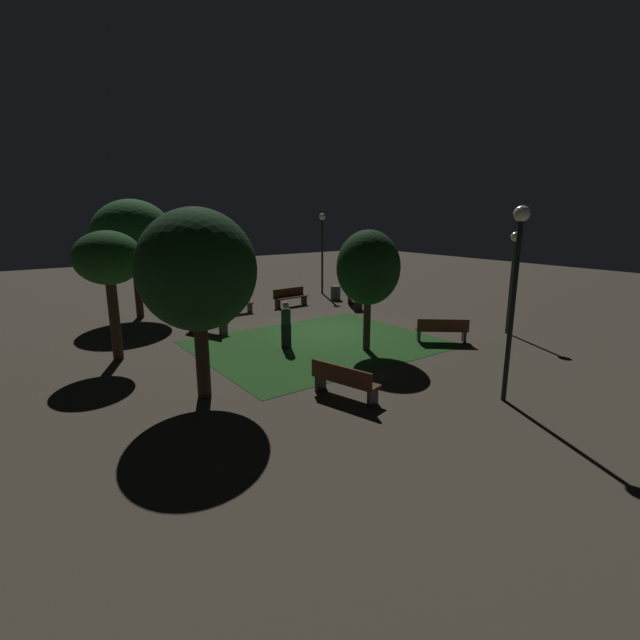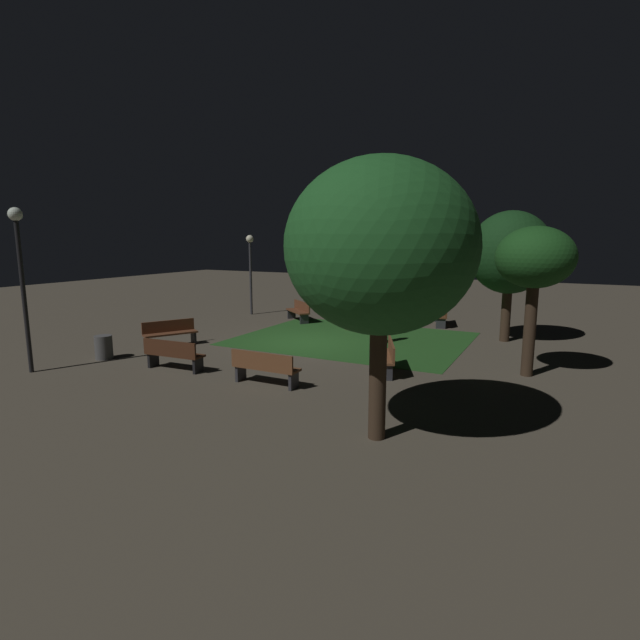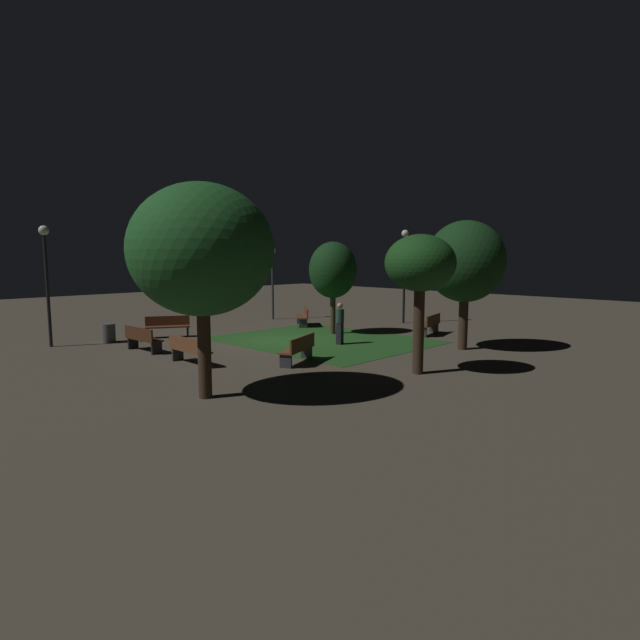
{
  "view_description": "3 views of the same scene",
  "coord_description": "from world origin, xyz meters",
  "px_view_note": "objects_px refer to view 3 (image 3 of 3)",
  "views": [
    {
      "loc": [
        10.23,
        13.83,
        4.49
      ],
      "look_at": [
        1.05,
        1.18,
        0.79
      ],
      "focal_mm": 25.4,
      "sensor_mm": 36.0,
      "label": 1
    },
    {
      "loc": [
        8.1,
        -14.66,
        3.68
      ],
      "look_at": [
        0.75,
        -0.28,
        0.92
      ],
      "focal_mm": 26.86,
      "sensor_mm": 36.0,
      "label": 2
    },
    {
      "loc": [
        15.68,
        -13.35,
        3.41
      ],
      "look_at": [
        1.2,
        1.32,
        0.82
      ],
      "focal_mm": 29.02,
      "sensor_mm": 36.0,
      "label": 3
    }
  ],
  "objects_px": {
    "tree_back_right": "(420,265)",
    "pedestrian": "(340,323)",
    "lamp_post_plaza_west": "(405,260)",
    "bench_front_right": "(303,316)",
    "bench_front_left": "(189,349)",
    "lamp_post_plaza_east": "(46,265)",
    "bench_corner": "(142,338)",
    "bench_back_row": "(299,348)",
    "lamp_post_path_center": "(272,269)",
    "tree_right_canopy": "(465,262)",
    "tree_lawn_side": "(333,270)",
    "bench_near_trees": "(168,326)",
    "tree_back_left": "(202,251)",
    "bench_by_lamp": "(430,324)",
    "trash_bin": "(108,333)"
  },
  "relations": [
    {
      "from": "bench_corner",
      "to": "lamp_post_plaza_west",
      "type": "bearing_deg",
      "value": 81.24
    },
    {
      "from": "bench_front_left",
      "to": "lamp_post_plaza_west",
      "type": "height_order",
      "value": "lamp_post_plaza_west"
    },
    {
      "from": "tree_right_canopy",
      "to": "tree_lawn_side",
      "type": "height_order",
      "value": "tree_right_canopy"
    },
    {
      "from": "lamp_post_plaza_west",
      "to": "lamp_post_path_center",
      "type": "height_order",
      "value": "lamp_post_plaza_west"
    },
    {
      "from": "lamp_post_path_center",
      "to": "tree_right_canopy",
      "type": "bearing_deg",
      "value": -4.55
    },
    {
      "from": "tree_lawn_side",
      "to": "tree_back_left",
      "type": "xyz_separation_m",
      "value": [
        4.81,
        -9.59,
        0.76
      ]
    },
    {
      "from": "bench_near_trees",
      "to": "trash_bin",
      "type": "bearing_deg",
      "value": -102.32
    },
    {
      "from": "trash_bin",
      "to": "pedestrian",
      "type": "distance_m",
      "value": 9.13
    },
    {
      "from": "tree_right_canopy",
      "to": "lamp_post_plaza_west",
      "type": "relative_size",
      "value": 1.0
    },
    {
      "from": "tree_lawn_side",
      "to": "lamp_post_plaza_west",
      "type": "distance_m",
      "value": 5.16
    },
    {
      "from": "bench_by_lamp",
      "to": "lamp_post_path_center",
      "type": "height_order",
      "value": "lamp_post_path_center"
    },
    {
      "from": "bench_back_row",
      "to": "lamp_post_plaza_west",
      "type": "height_order",
      "value": "lamp_post_plaza_west"
    },
    {
      "from": "tree_lawn_side",
      "to": "tree_back_left",
      "type": "relative_size",
      "value": 0.79
    },
    {
      "from": "bench_front_left",
      "to": "tree_back_right",
      "type": "height_order",
      "value": "tree_back_right"
    },
    {
      "from": "bench_front_left",
      "to": "tree_back_left",
      "type": "height_order",
      "value": "tree_back_left"
    },
    {
      "from": "bench_corner",
      "to": "tree_lawn_side",
      "type": "relative_size",
      "value": 0.46
    },
    {
      "from": "bench_corner",
      "to": "tree_back_right",
      "type": "bearing_deg",
      "value": 24.08
    },
    {
      "from": "trash_bin",
      "to": "bench_front_right",
      "type": "bearing_deg",
      "value": 77.11
    },
    {
      "from": "tree_back_left",
      "to": "pedestrian",
      "type": "relative_size",
      "value": 3.16
    },
    {
      "from": "bench_back_row",
      "to": "pedestrian",
      "type": "distance_m",
      "value": 3.79
    },
    {
      "from": "bench_front_left",
      "to": "tree_right_canopy",
      "type": "relative_size",
      "value": 0.39
    },
    {
      "from": "bench_front_left",
      "to": "lamp_post_plaza_east",
      "type": "distance_m",
      "value": 7.23
    },
    {
      "from": "tree_back_left",
      "to": "tree_back_right",
      "type": "bearing_deg",
      "value": 69.17
    },
    {
      "from": "bench_by_lamp",
      "to": "tree_lawn_side",
      "type": "height_order",
      "value": "tree_lawn_side"
    },
    {
      "from": "bench_front_left",
      "to": "bench_by_lamp",
      "type": "xyz_separation_m",
      "value": [
        2.03,
        10.57,
        0.0
      ]
    },
    {
      "from": "bench_by_lamp",
      "to": "tree_back_left",
      "type": "height_order",
      "value": "tree_back_left"
    },
    {
      "from": "bench_by_lamp",
      "to": "bench_corner",
      "type": "bearing_deg",
      "value": -115.81
    },
    {
      "from": "bench_front_right",
      "to": "bench_near_trees",
      "type": "relative_size",
      "value": 0.94
    },
    {
      "from": "bench_corner",
      "to": "lamp_post_path_center",
      "type": "height_order",
      "value": "lamp_post_path_center"
    },
    {
      "from": "lamp_post_path_center",
      "to": "bench_near_trees",
      "type": "bearing_deg",
      "value": -77.56
    },
    {
      "from": "tree_lawn_side",
      "to": "pedestrian",
      "type": "height_order",
      "value": "tree_lawn_side"
    },
    {
      "from": "bench_back_row",
      "to": "tree_lawn_side",
      "type": "distance_m",
      "value": 6.73
    },
    {
      "from": "tree_back_right",
      "to": "trash_bin",
      "type": "height_order",
      "value": "tree_back_right"
    },
    {
      "from": "lamp_post_plaza_west",
      "to": "pedestrian",
      "type": "xyz_separation_m",
      "value": [
        1.98,
        -6.93,
        -2.31
      ]
    },
    {
      "from": "tree_back_right",
      "to": "lamp_post_plaza_west",
      "type": "bearing_deg",
      "value": 127.6
    },
    {
      "from": "tree_lawn_side",
      "to": "tree_back_right",
      "type": "relative_size",
      "value": 1.0
    },
    {
      "from": "lamp_post_plaza_west",
      "to": "bench_front_right",
      "type": "bearing_deg",
      "value": -123.86
    },
    {
      "from": "tree_back_right",
      "to": "pedestrian",
      "type": "xyz_separation_m",
      "value": [
        -4.94,
        2.06,
        -2.27
      ]
    },
    {
      "from": "bench_corner",
      "to": "tree_back_right",
      "type": "xyz_separation_m",
      "value": [
        8.92,
        3.99,
        2.64
      ]
    },
    {
      "from": "bench_back_row",
      "to": "lamp_post_plaza_east",
      "type": "bearing_deg",
      "value": -152.98
    },
    {
      "from": "bench_near_trees",
      "to": "tree_back_left",
      "type": "bearing_deg",
      "value": -24.06
    },
    {
      "from": "bench_by_lamp",
      "to": "tree_lawn_side",
      "type": "bearing_deg",
      "value": -139.36
    },
    {
      "from": "lamp_post_plaza_west",
      "to": "trash_bin",
      "type": "height_order",
      "value": "lamp_post_plaza_west"
    },
    {
      "from": "bench_front_left",
      "to": "pedestrian",
      "type": "height_order",
      "value": "pedestrian"
    },
    {
      "from": "pedestrian",
      "to": "tree_back_right",
      "type": "bearing_deg",
      "value": -22.6
    },
    {
      "from": "tree_lawn_side",
      "to": "tree_back_left",
      "type": "bearing_deg",
      "value": -63.36
    },
    {
      "from": "bench_near_trees",
      "to": "lamp_post_path_center",
      "type": "bearing_deg",
      "value": 102.44
    },
    {
      "from": "bench_corner",
      "to": "bench_front_left",
      "type": "xyz_separation_m",
      "value": [
        3.08,
        -0.0,
        0.0
      ]
    },
    {
      "from": "lamp_post_plaza_east",
      "to": "pedestrian",
      "type": "distance_m",
      "value": 11.09
    },
    {
      "from": "bench_front_right",
      "to": "trash_bin",
      "type": "height_order",
      "value": "bench_front_right"
    }
  ]
}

